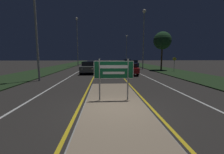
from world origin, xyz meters
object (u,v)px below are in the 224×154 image
at_px(car_approaching_1, 91,64).
at_px(streetlight_right_near, 144,30).
at_px(highway_sign, 114,72).
at_px(car_receding_1, 133,63).
at_px(streetlight_left_far, 77,37).
at_px(streetlight_right_far, 127,47).
at_px(car_receding_2, 127,62).
at_px(warning_sign, 174,63).
at_px(car_approaching_0, 89,67).
at_px(car_receding_0, 129,68).

bearing_deg(car_approaching_1, streetlight_right_near, -22.02).
relative_size(highway_sign, car_approaching_1, 0.45).
bearing_deg(car_receding_1, streetlight_left_far, 168.05).
xyz_separation_m(highway_sign, streetlight_right_far, (6.50, 38.78, 3.67)).
height_order(streetlight_right_near, car_receding_2, streetlight_right_near).
height_order(car_receding_1, car_approaching_1, car_receding_1).
relative_size(highway_sign, warning_sign, 0.96).
relative_size(car_approaching_0, car_approaching_1, 1.03).
bearing_deg(warning_sign, streetlight_right_far, 97.15).
bearing_deg(highway_sign, car_receding_2, 80.12).
distance_m(streetlight_right_near, car_approaching_0, 12.10).
height_order(highway_sign, car_approaching_1, highway_sign).
distance_m(car_approaching_1, warning_sign, 15.16).
distance_m(streetlight_right_far, car_approaching_0, 27.86).
distance_m(highway_sign, streetlight_right_far, 39.49).
bearing_deg(car_approaching_1, highway_sign, -82.69).
height_order(car_receding_0, car_approaching_1, car_receding_0).
relative_size(car_approaching_1, warning_sign, 2.13).
height_order(streetlight_right_far, car_receding_2, streetlight_right_far).
relative_size(streetlight_right_near, car_approaching_0, 2.21).
xyz_separation_m(car_receding_1, warning_sign, (3.91, -10.78, 0.57)).
xyz_separation_m(car_receding_1, car_receding_2, (0.16, 9.05, 0.03)).
bearing_deg(warning_sign, highway_sign, -124.69).
height_order(car_approaching_1, warning_sign, warning_sign).
xyz_separation_m(streetlight_right_far, car_receding_2, (-0.62, -5.05, -4.37)).
distance_m(streetlight_left_far, streetlight_right_near, 15.18).
xyz_separation_m(car_receding_2, warning_sign, (3.74, -19.83, 0.55)).
bearing_deg(warning_sign, car_receding_0, -159.01).
relative_size(car_receding_0, car_receding_1, 1.05).
xyz_separation_m(streetlight_left_far, car_receding_1, (11.97, -2.53, -5.72)).
relative_size(streetlight_right_near, car_receding_2, 2.27).
relative_size(streetlight_left_far, streetlight_right_far, 1.24).
bearing_deg(highway_sign, car_receding_1, 76.97).
bearing_deg(car_receding_1, car_receding_2, 88.96).
bearing_deg(highway_sign, car_approaching_0, 100.63).
height_order(car_receding_2, car_approaching_1, car_receding_2).
relative_size(car_receding_2, car_approaching_0, 0.97).
bearing_deg(warning_sign, car_approaching_1, 145.58).
relative_size(highway_sign, streetlight_right_near, 0.20).
distance_m(highway_sign, car_receding_1, 25.33).
bearing_deg(car_approaching_0, car_approaching_1, 92.88).
bearing_deg(car_approaching_1, streetlight_left_far, 125.44).
relative_size(highway_sign, streetlight_right_far, 0.23).
xyz_separation_m(car_receding_2, car_approaching_1, (-8.75, -11.27, -0.05)).
relative_size(car_receding_0, car_approaching_0, 1.02).
xyz_separation_m(highway_sign, car_approaching_1, (-2.88, 22.45, -0.74)).
relative_size(car_receding_0, car_approaching_1, 1.04).
xyz_separation_m(streetlight_right_far, warning_sign, (3.12, -24.89, -3.82)).
bearing_deg(streetlight_right_far, car_receding_1, -93.19).
bearing_deg(car_approaching_0, streetlight_right_far, 71.15).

